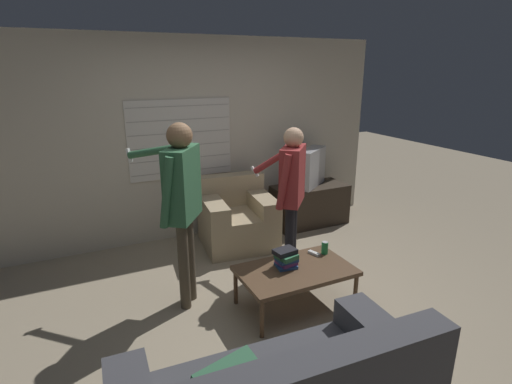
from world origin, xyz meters
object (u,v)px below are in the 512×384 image
at_px(person_right_standing, 291,184).
at_px(spare_remote, 314,253).
at_px(coffee_table, 295,272).
at_px(soda_can, 325,248).
at_px(tv, 311,168).
at_px(person_left_standing, 181,193).
at_px(book_stack, 286,258).
at_px(armchair_beige, 237,218).

relative_size(person_right_standing, spare_remote, 11.75).
relative_size(coffee_table, soda_can, 8.36).
distance_m(tv, spare_remote, 1.86).
bearing_deg(tv, coffee_table, 17.38).
relative_size(person_left_standing, person_right_standing, 1.08).
distance_m(book_stack, soda_can, 0.50).
bearing_deg(coffee_table, tv, 53.55).
height_order(tv, person_left_standing, person_left_standing).
relative_size(person_left_standing, spare_remote, 12.74).
xyz_separation_m(tv, person_right_standing, (-0.97, -1.10, 0.18)).
distance_m(tv, book_stack, 2.15).
height_order(person_left_standing, book_stack, person_left_standing).
xyz_separation_m(armchair_beige, person_right_standing, (0.23, -0.93, 0.68)).
xyz_separation_m(person_right_standing, soda_can, (0.13, -0.47, -0.56)).
xyz_separation_m(coffee_table, tv, (1.27, 1.72, 0.48)).
bearing_deg(person_right_standing, spare_remote, -136.27).
bearing_deg(armchair_beige, tv, -165.42).
xyz_separation_m(book_stack, soda_can, (0.49, 0.08, -0.03)).
bearing_deg(coffee_table, soda_can, 19.10).
bearing_deg(armchair_beige, book_stack, 91.66).
bearing_deg(person_right_standing, tv, -0.25).
bearing_deg(armchair_beige, person_left_standing, 54.11).
bearing_deg(soda_can, coffee_table, -160.90).
bearing_deg(person_left_standing, book_stack, -81.21).
height_order(armchair_beige, person_right_standing, person_right_standing).
xyz_separation_m(coffee_table, book_stack, (-0.06, 0.07, 0.13)).
bearing_deg(person_left_standing, spare_remote, -68.85).
xyz_separation_m(coffee_table, person_right_standing, (0.30, 0.62, 0.65)).
relative_size(armchair_beige, soda_can, 7.61).
bearing_deg(book_stack, armchair_beige, 84.99).
bearing_deg(tv, armchair_beige, -28.26).
bearing_deg(person_right_standing, soda_can, -123.91).
bearing_deg(person_right_standing, coffee_table, -164.72).
distance_m(armchair_beige, spare_remote, 1.40).
bearing_deg(armchair_beige, coffee_table, 94.26).
distance_m(person_right_standing, spare_remote, 0.75).
bearing_deg(spare_remote, person_right_standing, 75.57).
bearing_deg(person_left_standing, tv, -24.65).
bearing_deg(person_right_standing, person_left_standing, 136.79).
height_order(armchair_beige, book_stack, armchair_beige).
bearing_deg(armchair_beige, spare_remote, 107.16).
relative_size(armchair_beige, person_left_standing, 0.55).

